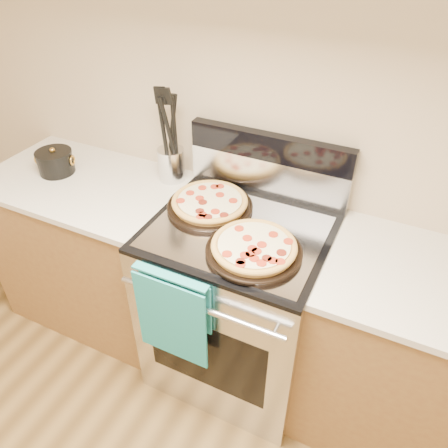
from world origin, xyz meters
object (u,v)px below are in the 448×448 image
at_px(pepperoni_pizza_back, 210,203).
at_px(pepperoni_pizza_front, 254,248).
at_px(range_body, 238,304).
at_px(saucepan, 56,163).
at_px(utensil_crock, 171,164).

bearing_deg(pepperoni_pizza_back, pepperoni_pizza_front, -34.00).
bearing_deg(pepperoni_pizza_back, range_body, -21.25).
distance_m(pepperoni_pizza_back, saucepan, 0.87).
distance_m(range_body, pepperoni_pizza_front, 0.53).
bearing_deg(pepperoni_pizza_front, pepperoni_pizza_back, 146.00).
bearing_deg(pepperoni_pizza_back, utensil_crock, 150.46).
xyz_separation_m(range_body, pepperoni_pizza_back, (-0.18, 0.07, 0.50)).
xyz_separation_m(pepperoni_pizza_back, utensil_crock, (-0.30, 0.17, 0.04)).
distance_m(pepperoni_pizza_back, pepperoni_pizza_front, 0.36).
relative_size(pepperoni_pizza_back, pepperoni_pizza_front, 1.01).
height_order(utensil_crock, saucepan, utensil_crock).
height_order(pepperoni_pizza_back, pepperoni_pizza_front, same).
distance_m(range_body, utensil_crock, 0.76).
bearing_deg(utensil_crock, range_body, -26.57).
bearing_deg(utensil_crock, pepperoni_pizza_back, -29.54).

